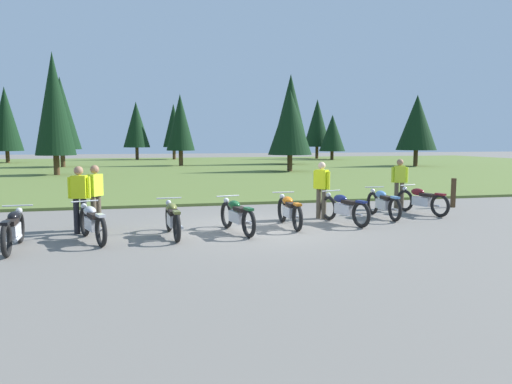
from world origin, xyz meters
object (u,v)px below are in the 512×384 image
at_px(motorcycle_orange, 289,210).
at_px(rider_in_hivis_vest, 321,187).
at_px(motorcycle_british_green, 237,215).
at_px(trail_marker_post, 453,193).
at_px(motorcycle_olive, 173,218).
at_px(motorcycle_maroon, 422,200).
at_px(motorcycle_black, 13,229).
at_px(rider_with_back_turned, 95,193).
at_px(rider_checking_bike, 400,180).
at_px(motorcycle_navy, 344,208).
at_px(rider_near_row_end, 79,196).
at_px(motorcycle_sky_blue, 383,203).
at_px(motorcycle_silver, 92,222).

bearing_deg(motorcycle_orange, rider_in_hivis_vest, 38.86).
relative_size(motorcycle_british_green, trail_marker_post, 2.07).
relative_size(motorcycle_olive, motorcycle_maroon, 1.03).
relative_size(motorcycle_black, motorcycle_orange, 1.00).
bearing_deg(trail_marker_post, motorcycle_black, -164.57).
height_order(motorcycle_british_green, rider_with_back_turned, rider_with_back_turned).
bearing_deg(rider_checking_bike, trail_marker_post, -4.95).
bearing_deg(rider_with_back_turned, rider_in_hivis_vest, 3.61).
distance_m(motorcycle_orange, trail_marker_post, 6.93).
relative_size(motorcycle_olive, rider_checking_bike, 1.26).
bearing_deg(motorcycle_orange, motorcycle_maroon, 14.22).
relative_size(motorcycle_navy, rider_in_hivis_vest, 1.23).
xyz_separation_m(motorcycle_maroon, rider_near_row_end, (-9.96, -0.98, 0.51)).
relative_size(motorcycle_british_green, motorcycle_navy, 1.01).
bearing_deg(motorcycle_british_green, rider_checking_bike, 25.85).
height_order(motorcycle_british_green, motorcycle_sky_blue, same).
xyz_separation_m(motorcycle_navy, motorcycle_sky_blue, (1.55, 0.70, 0.00)).
distance_m(motorcycle_british_green, motorcycle_maroon, 6.40).
height_order(motorcycle_navy, rider_with_back_turned, rider_with_back_turned).
distance_m(motorcycle_silver, rider_with_back_turned, 1.52).
bearing_deg(motorcycle_olive, motorcycle_maroon, 13.29).
distance_m(motorcycle_orange, motorcycle_maroon, 4.80).
bearing_deg(motorcycle_silver, rider_checking_bike, 18.76).
bearing_deg(motorcycle_orange, motorcycle_silver, -170.87).
height_order(motorcycle_orange, motorcycle_maroon, same).
height_order(motorcycle_black, motorcycle_silver, same).
distance_m(motorcycle_orange, motorcycle_navy, 1.61).
distance_m(motorcycle_black, motorcycle_silver, 1.61).
bearing_deg(motorcycle_orange, rider_checking_bike, 27.99).
height_order(motorcycle_olive, rider_with_back_turned, rider_with_back_turned).
relative_size(motorcycle_sky_blue, trail_marker_post, 2.10).
height_order(motorcycle_silver, motorcycle_sky_blue, same).
bearing_deg(rider_with_back_turned, motorcycle_olive, -34.75).
bearing_deg(motorcycle_navy, motorcycle_british_green, -168.76).
xyz_separation_m(motorcycle_orange, rider_near_row_end, (-5.31, 0.20, 0.51)).
height_order(motorcycle_silver, rider_with_back_turned, rider_with_back_turned).
bearing_deg(motorcycle_navy, rider_with_back_turned, 175.29).
xyz_separation_m(motorcycle_navy, rider_with_back_turned, (-6.58, 0.54, 0.51)).
height_order(motorcycle_silver, motorcycle_maroon, same).
relative_size(motorcycle_british_green, rider_with_back_turned, 1.24).
relative_size(rider_in_hivis_vest, trail_marker_post, 1.67).
distance_m(motorcycle_black, trail_marker_post, 13.48).
relative_size(motorcycle_black, motorcycle_navy, 1.03).
bearing_deg(motorcycle_maroon, rider_with_back_turned, -176.81).
distance_m(motorcycle_maroon, rider_near_row_end, 10.03).
height_order(motorcycle_silver, trail_marker_post, trail_marker_post).
relative_size(rider_near_row_end, rider_checking_bike, 1.00).
xyz_separation_m(motorcycle_black, rider_in_hivis_vest, (7.74, 2.35, 0.51)).
bearing_deg(rider_with_back_turned, motorcycle_orange, -7.37).
xyz_separation_m(motorcycle_black, motorcycle_maroon, (11.10, 2.49, 0.00)).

